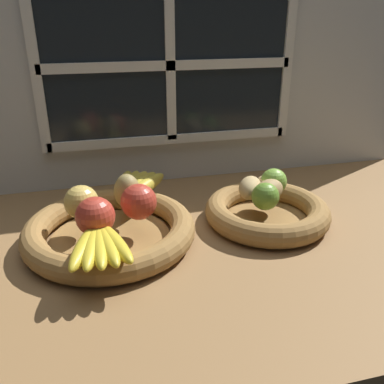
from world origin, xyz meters
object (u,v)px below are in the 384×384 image
(fruit_bowl_right, at_px, (267,212))
(lime_near, at_px, (265,196))
(banana_bunch_back, at_px, (134,187))
(potato_large, at_px, (269,191))
(potato_oblong, at_px, (250,188))
(potato_back, at_px, (269,184))
(fruit_bowl_left, at_px, (110,230))
(lime_far, at_px, (274,181))
(pear_brown, at_px, (127,192))
(apple_red_front, at_px, (95,216))
(apple_golden_left, at_px, (81,203))
(apple_red_right, at_px, (139,202))
(banana_bunch_front, at_px, (100,243))

(fruit_bowl_right, bearing_deg, lime_near, -123.69)
(banana_bunch_back, bearing_deg, potato_large, -22.04)
(fruit_bowl_right, relative_size, potato_oblong, 3.39)
(potato_back, distance_m, lime_near, 0.09)
(fruit_bowl_left, xyz_separation_m, potato_large, (0.34, 0.00, 0.05))
(potato_oblong, height_order, lime_far, lime_far)
(pear_brown, height_order, banana_bunch_back, pear_brown)
(fruit_bowl_left, bearing_deg, lime_far, 5.44)
(apple_red_front, xyz_separation_m, potato_large, (0.37, 0.06, -0.01))
(fruit_bowl_right, bearing_deg, banana_bunch_back, 157.96)
(apple_golden_left, distance_m, potato_back, 0.41)
(fruit_bowl_right, relative_size, banana_bunch_back, 1.45)
(potato_oblong, bearing_deg, lime_near, -81.35)
(apple_golden_left, bearing_deg, apple_red_front, -71.10)
(fruit_bowl_left, xyz_separation_m, lime_far, (0.37, 0.04, 0.06))
(fruit_bowl_right, height_order, apple_red_right, apple_red_right)
(potato_large, xyz_separation_m, potato_oblong, (-0.03, 0.03, -0.00))
(banana_bunch_front, bearing_deg, potato_back, 22.44)
(apple_red_front, relative_size, pear_brown, 0.94)
(banana_bunch_front, height_order, potato_back, potato_back)
(apple_red_right, height_order, lime_near, apple_red_right)
(potato_back, bearing_deg, potato_oblong, -164.05)
(apple_red_right, height_order, potato_back, apple_red_right)
(apple_red_front, relative_size, lime_near, 1.26)
(potato_oblong, bearing_deg, apple_red_front, -166.37)
(banana_bunch_front, bearing_deg, lime_near, 13.65)
(banana_bunch_back, relative_size, lime_near, 3.28)
(apple_golden_left, distance_m, banana_bunch_front, 0.14)
(apple_red_right, distance_m, banana_bunch_front, 0.14)
(banana_bunch_front, bearing_deg, pear_brown, 67.12)
(lime_near, relative_size, lime_far, 0.98)
(apple_red_right, xyz_separation_m, banana_bunch_front, (-0.08, -0.11, -0.02))
(lime_near, bearing_deg, potato_back, 61.02)
(apple_red_right, height_order, lime_far, apple_red_right)
(fruit_bowl_left, distance_m, lime_near, 0.33)
(fruit_bowl_right, bearing_deg, apple_golden_left, 177.64)
(lime_far, bearing_deg, fruit_bowl_left, -174.56)
(fruit_bowl_left, height_order, banana_bunch_back, banana_bunch_back)
(fruit_bowl_left, relative_size, potato_large, 4.31)
(apple_golden_left, xyz_separation_m, lime_near, (0.37, -0.05, -0.01))
(fruit_bowl_left, height_order, lime_near, lime_near)
(fruit_bowl_left, xyz_separation_m, banana_bunch_front, (-0.02, -0.12, 0.04))
(apple_golden_left, relative_size, banana_bunch_back, 0.36)
(apple_red_right, relative_size, lime_near, 1.25)
(apple_golden_left, height_order, pear_brown, pear_brown)
(apple_red_right, distance_m, potato_oblong, 0.25)
(banana_bunch_front, xyz_separation_m, lime_near, (0.34, 0.08, 0.01))
(fruit_bowl_right, height_order, potato_large, potato_large)
(potato_large, distance_m, lime_far, 0.05)
(lime_far, bearing_deg, banana_bunch_front, -158.64)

